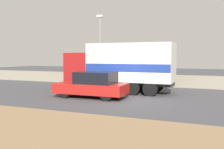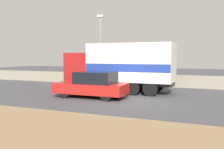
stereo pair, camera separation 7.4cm
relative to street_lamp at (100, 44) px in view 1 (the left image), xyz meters
The scene contains 6 objects.
ground_plane 8.28m from the street_lamp, 57.66° to the right, with size 80.00×80.00×0.00m, color #47474C.
dirt_shoulder_foreground 14.17m from the street_lamp, 73.09° to the right, with size 60.00×5.43×0.04m.
stone_wall_backdrop 5.14m from the street_lamp, 13.25° to the left, with size 60.00×0.35×1.02m.
street_lamp is the anchor object (origin of this frame).
box_truck 4.93m from the street_lamp, 46.32° to the right, with size 7.75×2.42×3.45m.
car_hatchback 7.27m from the street_lamp, 69.61° to the right, with size 4.51×1.81×1.62m.
Camera 1 is at (5.20, -13.75, 2.57)m, focal length 40.00 mm.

